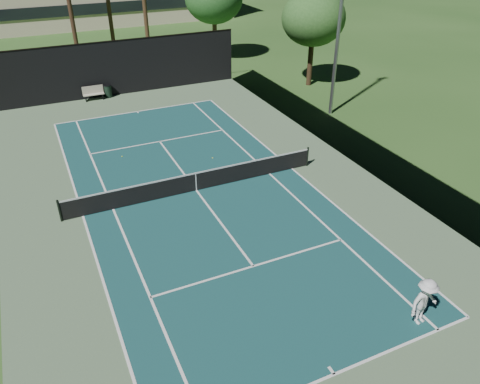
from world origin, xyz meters
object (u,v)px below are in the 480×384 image
object	(u,v)px
player	(425,302)
park_bench	(93,93)
tennis_net	(196,181)
tennis_ball_c	(212,158)
tennis_ball_d	(122,156)
tennis_ball_b	(172,182)
trash_bin	(108,91)

from	to	relation	value
player	park_bench	world-z (taller)	player
tennis_net	player	distance (m)	11.96
tennis_ball_c	tennis_net	bearing A→B (deg)	-124.61
tennis_ball_d	player	bearing A→B (deg)	-69.08
tennis_ball_b	tennis_ball_c	bearing A→B (deg)	30.51
tennis_net	player	world-z (taller)	player
tennis_ball_c	tennis_ball_d	xyz separation A→B (m)	(-4.58, 2.30, 0.01)
tennis_net	tennis_ball_b	size ratio (longest dim) A/B	214.30
player	trash_bin	world-z (taller)	player
tennis_net	tennis_ball_c	distance (m)	3.66
tennis_ball_d	park_bench	xyz separation A→B (m)	(0.24, 10.33, 0.51)
player	park_bench	size ratio (longest dim) A/B	1.20
tennis_net	park_bench	xyz separation A→B (m)	(-2.28, 15.61, -0.01)
trash_bin	park_bench	bearing A→B (deg)	-173.52
tennis_ball_b	park_bench	distance (m)	14.42
player	trash_bin	bearing A→B (deg)	94.44
tennis_ball_c	tennis_ball_b	bearing A→B (deg)	-149.49
player	tennis_ball_d	xyz separation A→B (m)	(-6.35, 16.61, -0.86)
park_bench	trash_bin	world-z (taller)	park_bench
tennis_ball_d	tennis_net	bearing A→B (deg)	-64.47
tennis_net	trash_bin	bearing A→B (deg)	94.31
tennis_ball_c	player	bearing A→B (deg)	-82.95
tennis_net	park_bench	world-z (taller)	tennis_net
tennis_ball_c	park_bench	size ratio (longest dim) A/B	0.04
player	tennis_ball_b	xyz separation A→B (m)	(-4.68, 12.59, -0.87)
tennis_ball_c	park_bench	xyz separation A→B (m)	(-4.34, 12.63, 0.51)
tennis_ball_b	park_bench	xyz separation A→B (m)	(-1.42, 14.34, 0.52)
tennis_ball_d	trash_bin	xyz separation A→B (m)	(1.34, 10.45, 0.44)
tennis_ball_b	trash_bin	size ratio (longest dim) A/B	0.06
tennis_net	tennis_ball_b	world-z (taller)	tennis_net
tennis_ball_b	trash_bin	distance (m)	14.48
tennis_ball_c	trash_bin	bearing A→B (deg)	104.28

